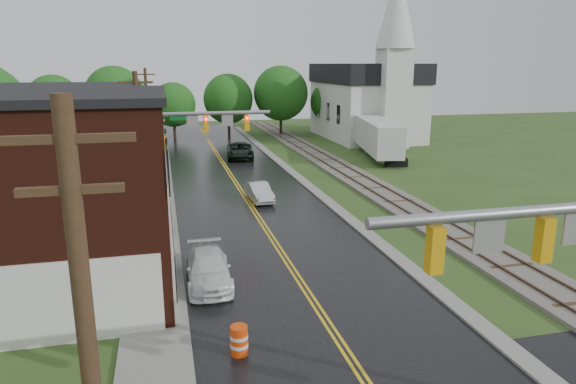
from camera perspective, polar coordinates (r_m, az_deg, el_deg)
name	(u,v)px	position (r m, az deg, el deg)	size (l,w,h in m)	color
main_road	(241,192)	(38.86, -5.19, 0.04)	(10.00, 90.00, 0.02)	black
curb_right	(294,175)	(44.69, 0.69, 1.95)	(0.80, 70.00, 0.12)	gray
sidewalk_left	(157,216)	(33.64, -14.38, -2.57)	(2.40, 50.00, 0.12)	gray
yellow_house	(73,167)	(34.30, -22.74, 2.60)	(8.00, 7.00, 6.40)	tan
darkred_building	(106,157)	(43.13, -19.57, 3.67)	(7.00, 6.00, 4.40)	#3F0F0C
church	(370,93)	(66.26, 9.06, 10.83)	(10.40, 18.40, 20.00)	silver
railroad	(344,171)	(46.01, 6.25, 2.36)	(3.20, 80.00, 0.30)	#59544C
traffic_signal_near	(569,259)	(13.68, 28.75, -6.52)	(7.34, 0.30, 7.20)	gray
traffic_signal_far	(195,132)	(34.64, -10.32, 6.54)	(7.34, 0.43, 7.20)	gray
utility_pole_a	(91,382)	(8.75, -21.00, -19.10)	(1.80, 0.28, 9.00)	#382616
utility_pole_b	(140,150)	(29.69, -16.10, 4.50)	(1.80, 0.28, 9.00)	#382616
utility_pole_c	(148,114)	(51.52, -15.31, 8.39)	(1.80, 0.28, 9.00)	#382616
tree_left_c	(62,122)	(48.17, -23.85, 7.08)	(6.00, 6.00, 7.65)	black
tree_left_e	(127,111)	(53.49, -17.49, 8.53)	(6.40, 6.40, 8.16)	black
suv_dark	(240,151)	(52.46, -5.34, 4.57)	(2.59, 5.62, 1.56)	black
sedan_silver	(259,192)	(35.98, -3.23, -0.02)	(1.34, 3.84, 1.27)	silver
pickup_white	(208,269)	(22.88, -8.86, -8.46)	(1.88, 4.63, 1.34)	white
semi_trailer	(378,136)	(53.03, 9.97, 6.15)	(4.92, 12.29, 3.80)	black
construction_barrel	(239,341)	(17.66, -5.45, -16.11)	(0.58, 0.58, 1.03)	#EA410A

